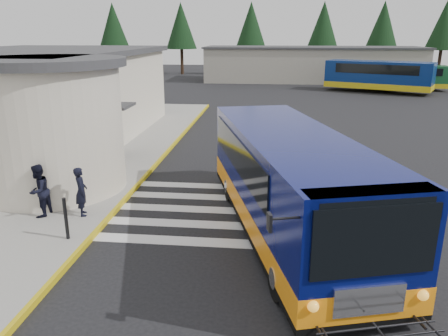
# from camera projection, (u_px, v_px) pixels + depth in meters

# --- Properties ---
(ground) EXTENTS (140.00, 140.00, 0.00)m
(ground) POSITION_uv_depth(u_px,v_px,m) (239.00, 202.00, 15.55)
(ground) COLOR black
(ground) RESTS_ON ground
(sidewalk) EXTENTS (10.00, 34.00, 0.15)m
(sidewalk) POSITION_uv_depth(u_px,v_px,m) (52.00, 161.00, 20.23)
(sidewalk) COLOR gray
(sidewalk) RESTS_ON ground
(curb_strip) EXTENTS (0.12, 34.00, 0.16)m
(curb_strip) POSITION_uv_depth(u_px,v_px,m) (156.00, 165.00, 19.73)
(curb_strip) COLOR gold
(curb_strip) RESTS_ON ground
(station_building) EXTENTS (12.70, 18.70, 4.80)m
(station_building) POSITION_uv_depth(u_px,v_px,m) (39.00, 98.00, 22.44)
(station_building) COLOR beige
(station_building) RESTS_ON ground
(crosswalk) EXTENTS (8.00, 5.35, 0.01)m
(crosswalk) POSITION_uv_depth(u_px,v_px,m) (222.00, 210.00, 14.84)
(crosswalk) COLOR silver
(crosswalk) RESTS_ON ground
(depot_building) EXTENTS (26.40, 8.40, 4.20)m
(depot_building) POSITION_uv_depth(u_px,v_px,m) (312.00, 64.00, 54.22)
(depot_building) COLOR gray
(depot_building) RESTS_ON ground
(tree_line) EXTENTS (58.40, 4.40, 10.00)m
(tree_line) POSITION_uv_depth(u_px,v_px,m) (311.00, 26.00, 60.41)
(tree_line) COLOR black
(tree_line) RESTS_ON ground
(transit_bus) EXTENTS (5.90, 11.12, 3.05)m
(transit_bus) POSITION_uv_depth(u_px,v_px,m) (290.00, 187.00, 12.78)
(transit_bus) COLOR #060D51
(transit_bus) RESTS_ON ground
(pedestrian_a) EXTENTS (0.60, 0.69, 1.60)m
(pedestrian_a) POSITION_uv_depth(u_px,v_px,m) (81.00, 191.00, 13.89)
(pedestrian_a) COLOR black
(pedestrian_a) RESTS_ON sidewalk
(pedestrian_b) EXTENTS (0.70, 0.87, 1.71)m
(pedestrian_b) POSITION_uv_depth(u_px,v_px,m) (39.00, 191.00, 13.79)
(pedestrian_b) COLOR black
(pedestrian_b) RESTS_ON sidewalk
(bollard) EXTENTS (0.10, 0.10, 1.24)m
(bollard) POSITION_uv_depth(u_px,v_px,m) (66.00, 219.00, 12.30)
(bollard) COLOR black
(bollard) RESTS_ON sidewalk
(far_bus_a) EXTENTS (10.54, 7.05, 2.66)m
(far_bus_a) POSITION_uv_depth(u_px,v_px,m) (378.00, 75.00, 44.00)
(far_bus_a) COLOR navy
(far_bus_a) RESTS_ON ground
(far_bus_b) EXTENTS (8.54, 2.45, 2.20)m
(far_bus_b) POSITION_uv_depth(u_px,v_px,m) (405.00, 77.00, 45.58)
(far_bus_b) COLOR #134824
(far_bus_b) RESTS_ON ground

